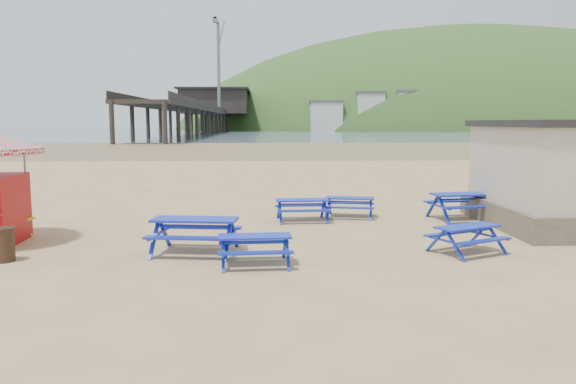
{
  "coord_description": "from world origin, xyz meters",
  "views": [
    {
      "loc": [
        0.16,
        -15.24,
        3.08
      ],
      "look_at": [
        0.77,
        1.5,
        1.0
      ],
      "focal_mm": 35.0,
      "sensor_mm": 36.0,
      "label": 1
    }
  ],
  "objects": [
    {
      "name": "litter_bin",
      "position": [
        -5.74,
        -2.78,
        0.39
      ],
      "size": [
        0.52,
        0.52,
        0.76
      ],
      "color": "#311C15",
      "rests_on": "ground"
    },
    {
      "name": "picnic_table_blue_c",
      "position": [
        6.4,
        2.21,
        0.42
      ],
      "size": [
        2.25,
        1.93,
        0.85
      ],
      "rotation": [
        0.0,
        0.0,
        0.16
      ],
      "color": "#0C3B96",
      "rests_on": "ground"
    },
    {
      "name": "picnic_table_blue_f",
      "position": [
        4.87,
        -2.37,
        0.33
      ],
      "size": [
        1.97,
        1.83,
        0.66
      ],
      "rotation": [
        0.0,
        0.0,
        0.46
      ],
      "color": "#0C3B96",
      "rests_on": "ground"
    },
    {
      "name": "headland_town",
      "position": [
        90.0,
        229.68,
        -9.91
      ],
      "size": [
        264.0,
        144.0,
        108.0
      ],
      "color": "#2D4C1E",
      "rests_on": "ground"
    },
    {
      "name": "wet_sand",
      "position": [
        0.0,
        55.0,
        0.0
      ],
      "size": [
        400.0,
        400.0,
        0.0
      ],
      "primitive_type": "plane",
      "color": "olive",
      "rests_on": "ground"
    },
    {
      "name": "pier",
      "position": [
        -17.99,
        178.23,
        5.46
      ],
      "size": [
        24.0,
        220.0,
        39.29
      ],
      "color": "black",
      "rests_on": "ground"
    },
    {
      "name": "picnic_table_blue_d",
      "position": [
        -1.57,
        -2.13,
        0.42
      ],
      "size": [
        2.17,
        1.84,
        0.84
      ],
      "rotation": [
        0.0,
        0.0,
        -0.12
      ],
      "color": "#0C3B96",
      "rests_on": "ground"
    },
    {
      "name": "sea",
      "position": [
        0.0,
        170.0,
        0.01
      ],
      "size": [
        400.0,
        400.0,
        0.0
      ],
      "primitive_type": "plane",
      "color": "#455763",
      "rests_on": "ground"
    },
    {
      "name": "picnic_table_blue_b",
      "position": [
        2.84,
        2.77,
        0.33
      ],
      "size": [
        1.78,
        1.54,
        0.66
      ],
      "rotation": [
        0.0,
        0.0,
        -0.19
      ],
      "color": "#0C3B96",
      "rests_on": "ground"
    },
    {
      "name": "ground",
      "position": [
        0.0,
        0.0,
        0.0
      ],
      "size": [
        400.0,
        400.0,
        0.0
      ],
      "primitive_type": "plane",
      "color": "tan",
      "rests_on": "ground"
    },
    {
      "name": "picnic_table_blue_e",
      "position": [
        -0.12,
        -3.31,
        0.33
      ],
      "size": [
        1.65,
        1.37,
        0.66
      ],
      "rotation": [
        0.0,
        0.0,
        0.07
      ],
      "color": "#0C3B96",
      "rests_on": "ground"
    },
    {
      "name": "picnic_table_blue_a",
      "position": [
        1.24,
        2.14,
        0.35
      ],
      "size": [
        1.71,
        1.41,
        0.69
      ],
      "rotation": [
        0.0,
        0.0,
        0.06
      ],
      "color": "#0C3B96",
      "rests_on": "ground"
    }
  ]
}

